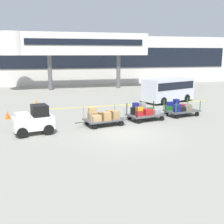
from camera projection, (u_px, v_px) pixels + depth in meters
name	position (u px, v px, depth m)	size (l,w,h in m)	color
ground_plane	(125.00, 133.00, 15.32)	(120.00, 120.00, 0.00)	gray
apron_lead_line	(128.00, 105.00, 23.89)	(15.23, 0.20, 0.01)	yellow
terminal_building	(71.00, 60.00, 39.25)	(49.28, 2.51, 6.72)	silver
jet_bridge	(70.00, 45.00, 33.02)	(17.38, 3.00, 6.68)	silver
baggage_tug	(34.00, 120.00, 15.08)	(2.28, 1.60, 1.58)	white
baggage_cart_lead	(104.00, 117.00, 16.95)	(3.09, 1.85, 1.10)	#4C4C4F
baggage_cart_middle	(144.00, 112.00, 18.25)	(3.09, 1.85, 1.16)	#4C4C4F
baggage_cart_tail	(180.00, 108.00, 19.56)	(3.09, 1.85, 1.15)	#4C4C4F
shuttle_van	(168.00, 88.00, 24.99)	(5.16, 3.50, 2.10)	silver
safety_cone_near	(36.00, 103.00, 23.21)	(0.36, 0.36, 0.55)	orange
safety_cone_far	(8.00, 115.00, 18.69)	(0.36, 0.36, 0.55)	#EA590F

